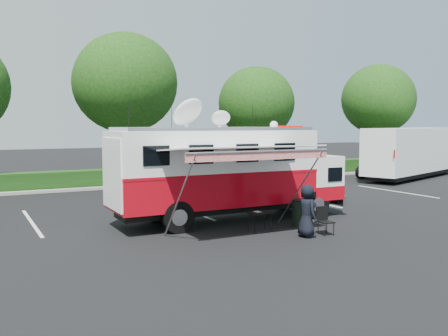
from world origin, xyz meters
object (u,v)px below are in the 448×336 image
Objects in this scene: trash_bin at (300,213)px; semi_trailer at (414,152)px; command_truck at (229,172)px; folding_table at (260,213)px.

semi_trailer is at bearing 30.27° from trash_bin.
command_truck reaches higher than folding_table.
command_truck is 11.36× the size of folding_table.
command_truck is at bearing 91.40° from folding_table.
trash_bin is at bearing -149.73° from semi_trailer.
semi_trailer is (15.93, 9.30, 1.27)m from trash_bin.
folding_table is 0.07× the size of semi_trailer.
command_truck is 2.98m from trash_bin.
trash_bin is at bearing 3.51° from folding_table.
semi_trailer is (17.66, 9.41, 1.12)m from folding_table.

